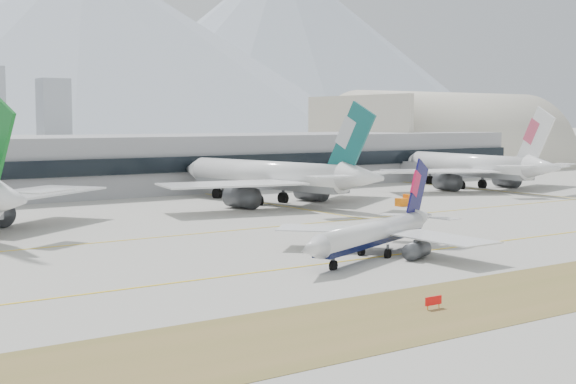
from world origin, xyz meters
TOP-DOWN VIEW (x-y plane):
  - ground at (0.00, 0.00)m, footprint 3000.00×3000.00m
  - taxiing_airliner at (-0.50, -4.19)m, footprint 38.10×32.25m
  - widebody_cathay at (25.97, 62.21)m, footprint 64.80×64.26m
  - widebody_china_air at (94.97, 64.71)m, footprint 64.08×63.01m
  - terminal at (0.00, 114.84)m, footprint 280.00×43.10m
  - hangar at (154.56, 135.00)m, footprint 91.00×60.00m
  - hold_sign_left at (-16.84, -32.00)m, footprint 2.20×0.15m
  - gse_c at (48.06, 42.69)m, footprint 3.55×2.00m

SIDE VIEW (x-z plane):
  - ground at x=0.00m, z-range 0.00..0.00m
  - hangar at x=154.56m, z-range -29.86..30.14m
  - hold_sign_left at x=-16.84m, z-range 0.20..1.55m
  - gse_c at x=48.06m, z-range -0.25..2.35m
  - taxiing_airliner at x=-0.50m, z-range -3.49..9.99m
  - widebody_china_air at x=94.97m, z-range -5.37..17.58m
  - widebody_cathay at x=25.97m, z-range -5.50..18.00m
  - terminal at x=0.00m, z-range 0.00..15.00m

